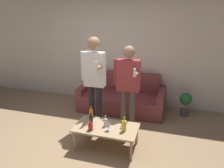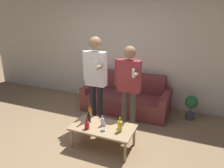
{
  "view_description": "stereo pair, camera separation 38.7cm",
  "coord_description": "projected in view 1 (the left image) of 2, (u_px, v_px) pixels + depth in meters",
  "views": [
    {
      "loc": [
        1.37,
        -2.76,
        2.21
      ],
      "look_at": [
        0.33,
        0.75,
        0.95
      ],
      "focal_mm": 35.0,
      "sensor_mm": 36.0,
      "label": 1
    },
    {
      "loc": [
        1.74,
        -2.63,
        2.21
      ],
      "look_at": [
        0.33,
        0.75,
        0.95
      ],
      "focal_mm": 35.0,
      "sensor_mm": 36.0,
      "label": 2
    }
  ],
  "objects": [
    {
      "name": "bottle_red",
      "position": [
        105.0,
        122.0,
        3.58
      ],
      "size": [
        0.06,
        0.06,
        0.18
      ],
      "color": "silver",
      "rests_on": "coffee_table"
    },
    {
      "name": "person_standing_left",
      "position": [
        94.0,
        75.0,
        4.02
      ],
      "size": [
        0.46,
        0.44,
        1.76
      ],
      "color": "#232328",
      "rests_on": "ground_plane"
    },
    {
      "name": "person_standing_right",
      "position": [
        128.0,
        82.0,
        3.99
      ],
      "size": [
        0.48,
        0.42,
        1.61
      ],
      "color": "brown",
      "rests_on": "ground_plane"
    },
    {
      "name": "bottle_orange",
      "position": [
        91.0,
        114.0,
        3.82
      ],
      "size": [
        0.07,
        0.07,
        0.24
      ],
      "color": "orange",
      "rests_on": "coffee_table"
    },
    {
      "name": "ground_plane",
      "position": [
        80.0,
        151.0,
        3.59
      ],
      "size": [
        16.0,
        16.0,
        0.0
      ],
      "primitive_type": "plane",
      "color": "#997A56"
    },
    {
      "name": "wine_glass_near",
      "position": [
        108.0,
        124.0,
        3.43
      ],
      "size": [
        0.08,
        0.08,
        0.18
      ],
      "color": "silver",
      "rests_on": "coffee_table"
    },
    {
      "name": "coffee_table",
      "position": [
        106.0,
        129.0,
        3.59
      ],
      "size": [
        1.04,
        0.57,
        0.38
      ],
      "color": "tan",
      "rests_on": "ground_plane"
    },
    {
      "name": "wall_back",
      "position": [
        116.0,
        47.0,
        5.17
      ],
      "size": [
        8.0,
        0.06,
        2.7
      ],
      "color": "beige",
      "rests_on": "ground_plane"
    },
    {
      "name": "potted_plant",
      "position": [
        186.0,
        102.0,
        4.71
      ],
      "size": [
        0.26,
        0.26,
        0.52
      ],
      "color": "#4C4C51",
      "rests_on": "ground_plane"
    },
    {
      "name": "bottle_yellow",
      "position": [
        91.0,
        126.0,
        3.47
      ],
      "size": [
        0.08,
        0.08,
        0.17
      ],
      "color": "#B21E1E",
      "rests_on": "coffee_table"
    },
    {
      "name": "bottle_dark",
      "position": [
        124.0,
        126.0,
        3.43
      ],
      "size": [
        0.07,
        0.07,
        0.24
      ],
      "color": "yellow",
      "rests_on": "coffee_table"
    },
    {
      "name": "bottle_green",
      "position": [
        91.0,
        119.0,
        3.67
      ],
      "size": [
        0.06,
        0.06,
        0.19
      ],
      "color": "black",
      "rests_on": "coffee_table"
    },
    {
      "name": "couch",
      "position": [
        122.0,
        97.0,
        5.03
      ],
      "size": [
        1.9,
        0.87,
        0.81
      ],
      "color": "brown",
      "rests_on": "ground_plane"
    }
  ]
}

